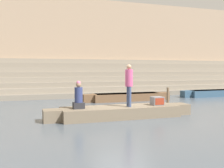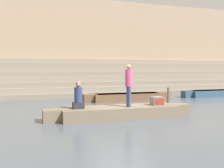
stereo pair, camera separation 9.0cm
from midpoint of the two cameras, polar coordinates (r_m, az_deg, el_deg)
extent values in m
plane|color=#4C5660|center=(12.03, 2.47, -6.68)|extent=(120.00, 120.00, 0.00)
cube|color=gray|center=(21.09, -6.57, -1.93)|extent=(36.00, 4.67, 0.37)
cube|color=gray|center=(21.34, -6.74, -0.88)|extent=(36.00, 4.08, 0.37)
cube|color=gray|center=(21.61, -6.89, 0.15)|extent=(36.00, 3.50, 0.37)
cube|color=gray|center=(21.88, -7.05, 1.15)|extent=(36.00, 2.92, 0.37)
cube|color=gray|center=(22.15, -7.20, 2.13)|extent=(36.00, 2.33, 0.37)
cube|color=gray|center=(22.44, -7.34, 3.08)|extent=(36.00, 1.75, 0.37)
cube|color=gray|center=(22.72, -7.48, 4.01)|extent=(36.00, 1.17, 0.37)
cube|color=gray|center=(23.02, -7.62, 4.91)|extent=(36.00, 0.58, 0.37)
cube|color=tan|center=(23.98, -8.04, 8.17)|extent=(34.20, 1.20, 8.31)
cube|color=brown|center=(23.34, -7.70, -1.16)|extent=(34.20, 0.12, 0.60)
cube|color=#756651|center=(11.29, 2.12, -6.10)|extent=(5.07, 1.42, 0.48)
cube|color=#2D2D2D|center=(11.26, 2.12, -5.03)|extent=(4.66, 1.32, 0.05)
cube|color=#756651|center=(12.56, 14.64, -5.25)|extent=(0.71, 0.78, 0.48)
cube|color=#756651|center=(10.66, -12.72, -6.73)|extent=(0.71, 0.78, 0.48)
cylinder|color=olive|center=(11.80, -2.72, -5.02)|extent=(2.53, 0.04, 0.04)
cylinder|color=#3D4C75|center=(11.23, 3.72, -2.70)|extent=(0.14, 0.14, 0.87)
cylinder|color=#3D4C75|center=(11.07, 4.06, -2.79)|extent=(0.14, 0.14, 0.87)
cylinder|color=#C64C7F|center=(11.10, 3.91, 1.33)|extent=(0.32, 0.32, 0.72)
sphere|color=#9E7556|center=(11.09, 3.91, 3.73)|extent=(0.21, 0.21, 0.21)
cube|color=#28282D|center=(10.70, -7.09, -4.67)|extent=(0.45, 0.35, 0.25)
cylinder|color=navy|center=(10.65, -7.11, -2.36)|extent=(0.32, 0.32, 0.61)
sphere|color=#9E7556|center=(10.62, -7.13, -0.16)|extent=(0.21, 0.21, 0.21)
sphere|color=pink|center=(10.61, -7.13, 0.23)|extent=(0.17, 0.17, 0.17)
cube|color=slate|center=(11.83, 10.01, -3.64)|extent=(0.50, 0.46, 0.37)
cube|color=#99331E|center=(11.63, 10.55, -3.77)|extent=(0.42, 0.02, 0.29)
cube|color=brown|center=(17.30, 3.63, -2.84)|extent=(4.67, 1.18, 0.49)
cube|color=tan|center=(17.27, 3.63, -2.12)|extent=(4.29, 1.08, 0.05)
cube|color=brown|center=(18.44, 11.35, -2.52)|extent=(0.65, 0.65, 0.49)
cube|color=brown|center=(16.51, -5.00, -3.13)|extent=(0.65, 0.65, 0.49)
cube|color=#33516B|center=(21.63, 21.87, -1.85)|extent=(4.57, 1.18, 0.49)
cube|color=tan|center=(21.61, 21.88, -1.27)|extent=(4.21, 1.08, 0.05)
cube|color=#33516B|center=(20.06, 16.13, -2.13)|extent=(0.64, 0.65, 0.49)
cylinder|color=brown|center=(16.11, 12.33, -2.49)|extent=(0.15, 0.15, 0.97)
camera|label=1|loc=(0.05, -89.79, 0.01)|focal=42.00mm
camera|label=2|loc=(0.05, 90.21, -0.01)|focal=42.00mm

